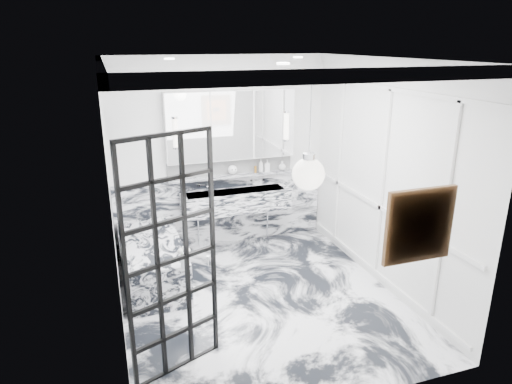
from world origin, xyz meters
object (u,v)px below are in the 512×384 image
object	(u,v)px
crittall_door	(172,261)
mirror_cabinet	(231,126)
trough_sink	(236,201)
bathtub	(152,261)

from	to	relation	value
crittall_door	mirror_cabinet	size ratio (longest dim) A/B	1.19
trough_sink	bathtub	distance (m)	1.55
trough_sink	mirror_cabinet	bearing A→B (deg)	90.00
crittall_door	trough_sink	world-z (taller)	crittall_door
crittall_door	bathtub	bearing A→B (deg)	68.88
bathtub	crittall_door	bearing A→B (deg)	-88.66
trough_sink	bathtub	size ratio (longest dim) A/B	0.97
crittall_door	mirror_cabinet	distance (m)	2.99
trough_sink	bathtub	world-z (taller)	trough_sink
trough_sink	mirror_cabinet	distance (m)	1.10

